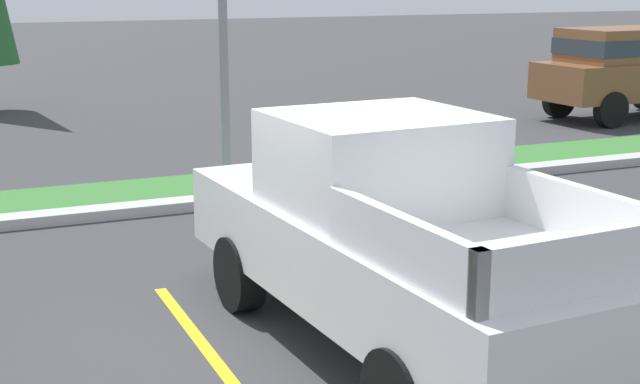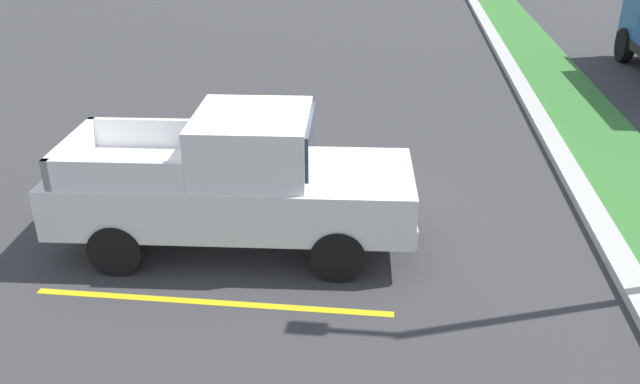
% 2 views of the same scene
% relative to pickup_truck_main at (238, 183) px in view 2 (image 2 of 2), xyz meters
% --- Properties ---
extents(ground_plane, '(120.00, 120.00, 0.00)m').
position_rel_pickup_truck_main_xyz_m(ground_plane, '(-0.72, 0.56, -1.04)').
color(ground_plane, '#38383A').
extents(parking_line_near, '(0.12, 4.80, 0.01)m').
position_rel_pickup_truck_main_xyz_m(parking_line_near, '(-1.55, -0.05, -1.04)').
color(parking_line_near, yellow).
rests_on(parking_line_near, ground).
extents(parking_line_far, '(0.12, 4.80, 0.01)m').
position_rel_pickup_truck_main_xyz_m(parking_line_far, '(1.55, -0.05, -1.04)').
color(parking_line_far, yellow).
rests_on(parking_line_far, ground).
extents(curb_strip, '(56.00, 0.40, 0.15)m').
position_rel_pickup_truck_main_xyz_m(curb_strip, '(-0.72, 5.56, -0.97)').
color(curb_strip, '#B2B2AD').
rests_on(curb_strip, ground).
extents(pickup_truck_main, '(2.22, 5.33, 2.10)m').
position_rel_pickup_truck_main_xyz_m(pickup_truck_main, '(0.00, 0.00, 0.00)').
color(pickup_truck_main, black).
rests_on(pickup_truck_main, ground).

